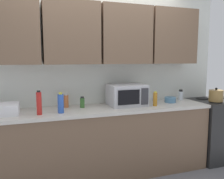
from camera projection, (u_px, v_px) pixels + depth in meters
The scene contains 13 objects.
wall_back_with_cabinets at pixel (97, 54), 3.13m from camera, with size 3.73×0.38×2.60m.
counter_run at pixel (103, 142), 3.06m from camera, with size 2.86×0.63×0.90m.
stove_range at pixel (216, 129), 3.62m from camera, with size 0.76×0.64×0.91m.
kettle at pixel (216, 96), 3.37m from camera, with size 0.20×0.20×0.20m.
microwave at pixel (127, 95), 3.12m from camera, with size 0.48×0.37×0.28m.
dish_rack at pixel (1, 109), 2.61m from camera, with size 0.38×0.30×0.12m, color silver.
bottle_red_sauce at pixel (39, 103), 2.60m from camera, with size 0.06×0.06×0.27m.
bottle_blue_cleaner at pixel (61, 103), 2.69m from camera, with size 0.07×0.07×0.24m.
bottle_green_oil at pixel (82, 102), 2.99m from camera, with size 0.06×0.06×0.14m.
bottle_clear_tall at pixel (181, 95), 3.55m from camera, with size 0.07×0.07×0.16m.
bottle_spice_jar at pixel (66, 101), 3.00m from camera, with size 0.06×0.06×0.18m.
bottle_amber_vinegar at pixel (155, 99), 3.10m from camera, with size 0.06×0.06×0.19m.
bowl_ceramic_small at pixel (170, 100), 3.36m from camera, with size 0.16×0.16×0.08m, color teal.
Camera 1 is at (-0.84, -3.12, 1.52)m, focal length 37.88 mm.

